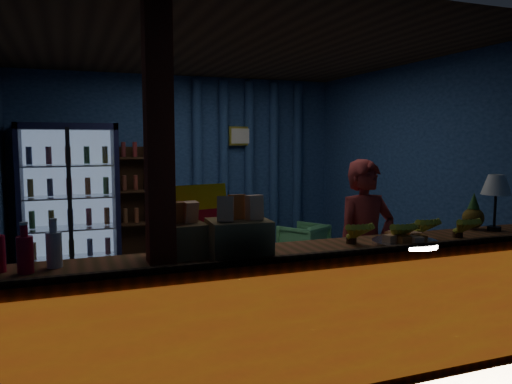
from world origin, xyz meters
TOP-DOWN VIEW (x-y plane):
  - ground at (0.00, 0.00)m, footprint 4.60×4.60m
  - room_walls at (0.00, 0.00)m, footprint 4.60×4.60m
  - counter at (0.00, -1.91)m, footprint 4.40×0.57m
  - support_post at (-1.05, -1.90)m, footprint 0.16×0.16m
  - beverage_cooler at (-1.55, 1.92)m, footprint 1.20×0.62m
  - bottle_shelf at (-0.70, 2.06)m, footprint 0.50×0.28m
  - curtain_folds at (1.00, 2.14)m, footprint 1.74×0.14m
  - framed_picture at (0.85, 2.10)m, footprint 0.36×0.04m
  - shopkeeper at (0.80, -1.31)m, footprint 0.57×0.38m
  - green_chair at (1.49, 1.29)m, footprint 0.78×0.78m
  - side_table at (0.48, 1.54)m, footprint 0.61×0.54m
  - yellow_sign at (-0.81, -1.68)m, footprint 0.56×0.24m
  - soda_bottles at (-1.80, -1.84)m, footprint 0.39×0.17m
  - snack_box_left at (-0.57, -1.97)m, footprint 0.39×0.33m
  - snack_box_centre at (-0.93, -1.81)m, footprint 0.36×0.30m
  - pastry_tray at (0.68, -2.00)m, footprint 0.48×0.48m
  - banana_bunches at (0.77, -1.93)m, footprint 1.14×0.32m
  - table_lamp at (1.69, -1.82)m, footprint 0.24×0.24m
  - pineapple at (1.58, -1.71)m, footprint 0.17×0.17m

SIDE VIEW (x-z plane):
  - ground at x=0.00m, z-range 0.00..0.00m
  - side_table at x=0.48m, z-range -0.04..0.51m
  - green_chair at x=1.49m, z-range 0.00..0.52m
  - counter at x=0.00m, z-range -0.02..0.97m
  - shopkeeper at x=0.80m, z-range 0.00..1.53m
  - bottle_shelf at x=-0.70m, z-range -0.01..1.59m
  - beverage_cooler at x=-1.55m, z-range -0.02..1.88m
  - pastry_tray at x=0.68m, z-range 0.94..1.02m
  - banana_bunches at x=0.77m, z-range 0.95..1.13m
  - soda_bottles at x=-1.80m, z-range 0.92..1.21m
  - pineapple at x=1.58m, z-range 0.92..1.22m
  - snack_box_centre at x=-0.93m, z-range 0.90..1.25m
  - snack_box_left at x=-0.57m, z-range 0.89..1.29m
  - yellow_sign at x=-0.81m, z-range 0.95..1.39m
  - support_post at x=-1.05m, z-range 0.00..2.60m
  - curtain_folds at x=1.00m, z-range 0.05..2.55m
  - table_lamp at x=1.69m, z-range 1.08..1.54m
  - room_walls at x=0.00m, z-range -0.73..3.87m
  - framed_picture at x=0.85m, z-range 1.61..1.89m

